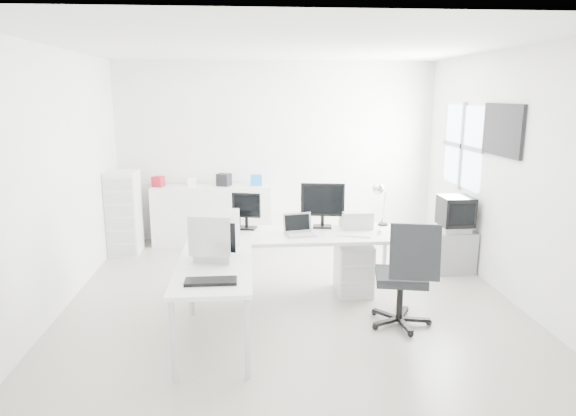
{
  "coord_description": "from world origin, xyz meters",
  "views": [
    {
      "loc": [
        -0.45,
        -5.64,
        2.32
      ],
      "look_at": [
        0.0,
        0.2,
        1.0
      ],
      "focal_mm": 32.0,
      "sensor_mm": 36.0,
      "label": 1
    }
  ],
  "objects": [
    {
      "name": "laser_printer",
      "position": [
        0.81,
        0.2,
        0.85
      ],
      "size": [
        0.36,
        0.31,
        0.2
      ],
      "primitive_type": "cube",
      "rotation": [
        0.0,
        0.0,
        0.03
      ],
      "color": "#BBBBBB",
      "rests_on": "main_desk"
    },
    {
      "name": "sideboard",
      "position": [
        -1.04,
        2.24,
        0.46
      ],
      "size": [
        1.82,
        0.46,
        0.91
      ],
      "primitive_type": "cube",
      "color": "white",
      "rests_on": "floor"
    },
    {
      "name": "lcd_monitor_small",
      "position": [
        -0.49,
        0.23,
        0.96
      ],
      "size": [
        0.38,
        0.27,
        0.42
      ],
      "primitive_type": null,
      "rotation": [
        0.0,
        0.0,
        -0.26
      ],
      "color": "black",
      "rests_on": "main_desk"
    },
    {
      "name": "back_wall",
      "position": [
        0.0,
        2.5,
        1.4
      ],
      "size": [
        5.0,
        0.02,
        2.8
      ],
      "primitive_type": "cube",
      "color": "white",
      "rests_on": "floor"
    },
    {
      "name": "lcd_monitor_large",
      "position": [
        0.41,
        0.23,
        1.02
      ],
      "size": [
        0.54,
        0.28,
        0.54
      ],
      "primitive_type": null,
      "rotation": [
        0.0,
        0.0,
        -0.16
      ],
      "color": "black",
      "rests_on": "main_desk"
    },
    {
      "name": "drawer_pedestal",
      "position": [
        0.76,
        0.03,
        0.3
      ],
      "size": [
        0.4,
        0.5,
        0.6
      ],
      "primitive_type": "cube",
      "color": "white",
      "rests_on": "floor"
    },
    {
      "name": "clutter_box_c",
      "position": [
        -0.84,
        2.24,
        1.01
      ],
      "size": [
        0.24,
        0.24,
        0.19
      ],
      "primitive_type": "cube",
      "rotation": [
        0.0,
        0.0,
        -0.43
      ],
      "color": "black",
      "rests_on": "sideboard"
    },
    {
      "name": "white_keyboard",
      "position": [
        0.71,
        -0.17,
        0.76
      ],
      "size": [
        0.4,
        0.24,
        0.02
      ],
      "primitive_type": "cube",
      "rotation": [
        0.0,
        0.0,
        -0.34
      ],
      "color": "white",
      "rests_on": "main_desk"
    },
    {
      "name": "laptop",
      "position": [
        0.11,
        -0.12,
        0.87
      ],
      "size": [
        0.43,
        0.44,
        0.24
      ],
      "primitive_type": null,
      "rotation": [
        0.0,
        0.0,
        0.2
      ],
      "color": "#B7B7BA",
      "rests_on": "main_desk"
    },
    {
      "name": "black_keyboard",
      "position": [
        -0.79,
        -1.52,
        0.76
      ],
      "size": [
        0.44,
        0.18,
        0.03
      ],
      "primitive_type": "cube",
      "rotation": [
        0.0,
        0.0,
        0.01
      ],
      "color": "black",
      "rests_on": "side_desk"
    },
    {
      "name": "clutter_bottle",
      "position": [
        -2.14,
        2.28,
        1.02
      ],
      "size": [
        0.07,
        0.07,
        0.22
      ],
      "primitive_type": "cylinder",
      "color": "white",
      "rests_on": "sideboard"
    },
    {
      "name": "ceiling",
      "position": [
        0.0,
        0.0,
        2.8
      ],
      "size": [
        5.0,
        5.0,
        0.01
      ],
      "primitive_type": "cube",
      "color": "white",
      "rests_on": "back_wall"
    },
    {
      "name": "main_desk",
      "position": [
        0.06,
        -0.02,
        0.38
      ],
      "size": [
        2.4,
        0.8,
        0.75
      ],
      "primitive_type": null,
      "color": "white",
      "rests_on": "floor"
    },
    {
      "name": "left_wall",
      "position": [
        -2.5,
        0.0,
        1.4
      ],
      "size": [
        0.02,
        5.0,
        2.8
      ],
      "primitive_type": "cube",
      "color": "white",
      "rests_on": "floor"
    },
    {
      "name": "window",
      "position": [
        2.48,
        1.2,
        1.6
      ],
      "size": [
        0.02,
        1.2,
        1.1
      ],
      "primitive_type": null,
      "color": "white",
      "rests_on": "right_wall"
    },
    {
      "name": "crt_monitor",
      "position": [
        -0.79,
        -0.87,
        0.96
      ],
      "size": [
        0.43,
        0.43,
        0.42
      ],
      "primitive_type": null,
      "rotation": [
        0.0,
        0.0,
        -0.2
      ],
      "color": "#B7B7BA",
      "rests_on": "side_desk"
    },
    {
      "name": "wall_picture",
      "position": [
        2.47,
        0.1,
        1.9
      ],
      "size": [
        0.04,
        0.9,
        0.6
      ],
      "primitive_type": null,
      "color": "black",
      "rests_on": "right_wall"
    },
    {
      "name": "clutter_box_d",
      "position": [
        -0.34,
        2.24,
        0.99
      ],
      "size": [
        0.17,
        0.15,
        0.16
      ],
      "primitive_type": "cube",
      "rotation": [
        0.0,
        0.0,
        0.05
      ],
      "color": "blue",
      "rests_on": "sideboard"
    },
    {
      "name": "inkjet_printer",
      "position": [
        -0.79,
        0.08,
        0.82
      ],
      "size": [
        0.46,
        0.38,
        0.15
      ],
      "primitive_type": "cube",
      "rotation": [
        0.0,
        0.0,
        -0.14
      ],
      "color": "black",
      "rests_on": "main_desk"
    },
    {
      "name": "side_desk",
      "position": [
        -0.79,
        -1.12,
        0.38
      ],
      "size": [
        0.7,
        1.4,
        0.75
      ],
      "primitive_type": null,
      "color": "white",
      "rests_on": "floor"
    },
    {
      "name": "tv_cabinet",
      "position": [
        2.22,
        0.65,
        0.28
      ],
      "size": [
        0.5,
        0.41,
        0.55
      ],
      "primitive_type": "cube",
      "color": "gray",
      "rests_on": "floor"
    },
    {
      "name": "clutter_box_a",
      "position": [
        -1.84,
        2.24,
        0.99
      ],
      "size": [
        0.2,
        0.19,
        0.16
      ],
      "primitive_type": "cube",
      "rotation": [
        0.0,
        0.0,
        -0.35
      ],
      "color": "#AC182B",
      "rests_on": "sideboard"
    },
    {
      "name": "clutter_box_b",
      "position": [
        -1.34,
        2.24,
        0.98
      ],
      "size": [
        0.16,
        0.15,
        0.13
      ],
      "primitive_type": "cube",
      "rotation": [
        0.0,
        0.0,
        0.27
      ],
      "color": "white",
      "rests_on": "sideboard"
    },
    {
      "name": "right_wall",
      "position": [
        2.5,
        0.0,
        1.4
      ],
      "size": [
        0.02,
        5.0,
        2.8
      ],
      "primitive_type": "cube",
      "color": "white",
      "rests_on": "floor"
    },
    {
      "name": "crt_tv",
      "position": [
        2.22,
        0.65,
        0.78
      ],
      "size": [
        0.5,
        0.48,
        0.45
      ],
      "primitive_type": null,
      "color": "black",
      "rests_on": "tv_cabinet"
    },
    {
      "name": "office_chair",
      "position": [
        1.06,
        -0.86,
        0.56
      ],
      "size": [
        0.77,
        0.77,
        1.12
      ],
      "primitive_type": null,
      "rotation": [
        0.0,
        0.0,
        -0.22
      ],
      "color": "#26292B",
      "rests_on": "floor"
    },
    {
      "name": "desk_lamp",
      "position": [
        1.16,
        0.28,
        0.98
      ],
      "size": [
        0.16,
        0.16,
        0.46
      ],
      "primitive_type": null,
      "rotation": [
        0.0,
        0.0,
        0.03
      ],
      "color": "silver",
      "rests_on": "main_desk"
    },
    {
      "name": "floor",
      "position": [
        0.0,
        0.0,
        0.0
      ],
      "size": [
        5.0,
        5.0,
        0.01
      ],
      "primitive_type": "cube",
      "color": "silver",
      "rests_on": "ground"
    },
    {
      "name": "filing_cabinet",
      "position": [
        -2.28,
        1.83,
        0.61
      ],
      "size": [
        0.43,
        0.51,
        1.22
      ],
      "primitive_type": "cube",
      "color": "white",
      "rests_on": "floor"
    },
    {
      "name": "white_mouse",
      "position": [
        1.01,
        -0.12,
        0.78
      ],
      "size": [
        0.06,
        0.06,
        0.06
      ],
      "primitive_type": "sphere",
      "color": "white",
      "rests_on": "main_desk"
    }
  ]
}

